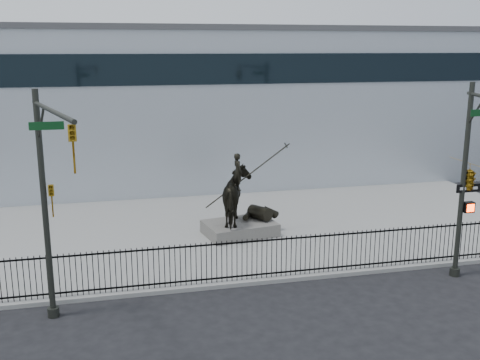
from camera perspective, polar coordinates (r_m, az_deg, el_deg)
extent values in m
plane|color=black|center=(19.20, 3.28, -11.76)|extent=(120.00, 120.00, 0.00)
cube|color=gray|center=(25.49, -1.17, -5.09)|extent=(30.00, 12.00, 0.15)
cube|color=silver|center=(37.17, -5.42, 7.70)|extent=(44.00, 14.00, 9.00)
cube|color=black|center=(20.18, 2.28, -9.52)|extent=(22.00, 0.05, 0.05)
cube|color=black|center=(19.72, 2.31, -6.18)|extent=(22.00, 0.05, 0.05)
cube|color=black|center=(19.95, 2.30, -7.94)|extent=(22.00, 0.03, 1.50)
cube|color=#53504C|center=(24.57, -0.02, -4.93)|extent=(3.28, 2.54, 0.56)
imported|color=black|center=(24.15, -0.03, -1.65)|extent=(2.40, 2.67, 2.36)
imported|color=black|center=(23.85, -0.23, 0.84)|extent=(0.48, 0.64, 1.60)
cylinder|color=black|center=(24.07, 0.68, 0.36)|extent=(3.74, 0.75, 2.40)
cylinder|color=#262923|center=(18.76, -18.42, -12.60)|extent=(0.36, 0.36, 0.30)
cylinder|color=#262923|center=(17.59, -19.22, -2.71)|extent=(0.18, 0.18, 7.00)
cylinder|color=#262923|center=(14.87, -18.62, 6.70)|extent=(1.47, 4.84, 0.12)
imported|color=#BA8814|center=(12.81, -16.57, 3.02)|extent=(0.18, 0.22, 1.10)
imported|color=#BA8814|center=(17.52, -18.56, -2.05)|extent=(0.16, 0.20, 1.00)
cube|color=#0C3F19|center=(15.87, -19.06, 5.23)|extent=(0.90, 0.03, 0.22)
cylinder|color=#262923|center=(22.18, 20.97, -8.69)|extent=(0.36, 0.36, 0.30)
cylinder|color=#262923|center=(21.20, 21.72, -0.25)|extent=(0.18, 0.18, 7.00)
imported|color=#BA8814|center=(21.28, 22.25, 0.31)|extent=(0.53, 2.48, 1.00)
cube|color=black|center=(21.54, 22.20, -2.57)|extent=(0.38, 0.22, 0.38)
cube|color=#FF2D05|center=(21.44, 22.39, -2.65)|extent=(0.28, 0.02, 0.28)
cube|color=black|center=(21.32, 22.19, -0.77)|extent=(0.95, 0.03, 0.30)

